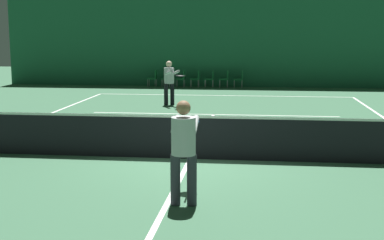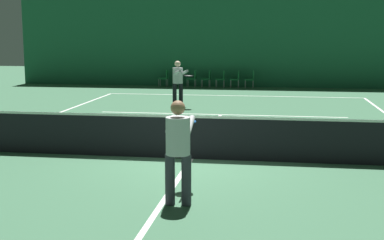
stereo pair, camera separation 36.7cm
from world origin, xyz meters
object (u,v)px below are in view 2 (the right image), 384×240
(courtside_chair_0, at_px, (165,77))
(courtside_chair_4, at_px, (222,78))
(player_near, at_px, (178,144))
(player_far, at_px, (178,79))
(courtside_chair_5, at_px, (236,78))
(courtside_chair_6, at_px, (251,78))
(courtside_chair_3, at_px, (207,78))
(tennis_net, at_px, (191,136))
(courtside_chair_2, at_px, (193,77))
(courtside_chair_1, at_px, (179,77))

(courtside_chair_0, bearing_deg, courtside_chair_4, 90.00)
(player_near, bearing_deg, courtside_chair_4, 2.10)
(player_far, bearing_deg, courtside_chair_5, 131.90)
(player_near, height_order, courtside_chair_6, player_near)
(courtside_chair_4, bearing_deg, courtside_chair_3, -90.00)
(tennis_net, height_order, courtside_chair_2, tennis_net)
(courtside_chair_0, relative_size, courtside_chair_2, 1.00)
(courtside_chair_2, bearing_deg, courtside_chair_5, 90.00)
(courtside_chair_6, bearing_deg, courtside_chair_0, -90.00)
(courtside_chair_6, bearing_deg, courtside_chair_3, -90.00)
(courtside_chair_2, xyz_separation_m, courtside_chair_3, (0.72, 0.00, 0.00))
(courtside_chair_6, bearing_deg, player_near, -1.04)
(player_near, bearing_deg, courtside_chair_1, 8.76)
(courtside_chair_0, distance_m, courtside_chair_1, 0.72)
(player_near, height_order, courtside_chair_4, player_near)
(courtside_chair_2, height_order, courtside_chair_5, same)
(player_far, bearing_deg, player_near, -23.58)
(tennis_net, bearing_deg, player_near, -85.00)
(tennis_net, xyz_separation_m, courtside_chair_3, (-1.57, 15.31, -0.03))
(tennis_net, height_order, player_near, player_near)
(courtside_chair_1, bearing_deg, player_far, 9.94)
(courtside_chair_4, bearing_deg, player_far, -8.38)
(courtside_chair_3, distance_m, courtside_chair_6, 2.17)
(courtside_chair_3, relative_size, courtside_chair_4, 1.00)
(courtside_chair_0, xyz_separation_m, courtside_chair_4, (2.89, 0.00, 0.00))
(courtside_chair_0, distance_m, courtside_chair_2, 1.45)
(player_near, relative_size, courtside_chair_5, 1.99)
(tennis_net, relative_size, courtside_chair_4, 14.29)
(courtside_chair_1, bearing_deg, player_near, 10.12)
(player_near, xyz_separation_m, courtside_chair_6, (0.33, 18.40, -0.49))
(courtside_chair_3, xyz_separation_m, courtside_chair_4, (0.72, 0.00, 0.00))
(courtside_chair_1, bearing_deg, courtside_chair_0, -90.00)
(courtside_chair_4, height_order, courtside_chair_5, same)
(tennis_net, relative_size, courtside_chair_0, 14.29)
(courtside_chair_4, xyz_separation_m, courtside_chair_6, (1.45, 0.00, 0.00))
(courtside_chair_0, height_order, courtside_chair_5, same)
(courtside_chair_4, distance_m, courtside_chair_6, 1.45)
(player_far, height_order, courtside_chair_5, player_far)
(courtside_chair_2, bearing_deg, player_far, 3.87)
(player_near, distance_m, courtside_chair_1, 18.70)
(courtside_chair_0, xyz_separation_m, courtside_chair_1, (0.72, 0.00, 0.00))
(courtside_chair_6, bearing_deg, courtside_chair_1, -90.00)
(tennis_net, relative_size, courtside_chair_3, 14.29)
(courtside_chair_4, bearing_deg, courtside_chair_1, -90.00)
(courtside_chair_0, bearing_deg, courtside_chair_5, 90.00)
(courtside_chair_2, relative_size, courtside_chair_3, 1.00)
(player_far, distance_m, courtside_chair_0, 7.01)
(tennis_net, bearing_deg, courtside_chair_5, 90.45)
(courtside_chair_0, relative_size, courtside_chair_3, 1.00)
(courtside_chair_2, bearing_deg, courtside_chair_4, 90.00)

